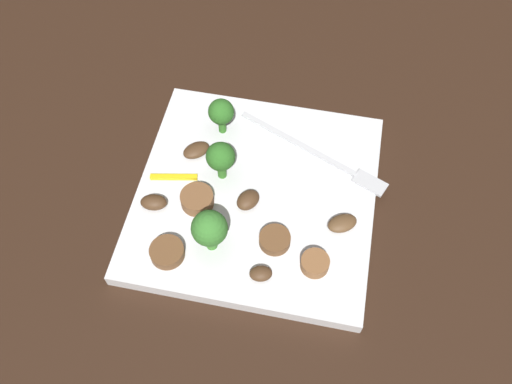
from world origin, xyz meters
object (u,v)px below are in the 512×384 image
at_px(fork, 322,157).
at_px(sausage_slice_2, 275,240).
at_px(sausage_slice_3, 197,199).
at_px(mushroom_3, 154,202).
at_px(mushroom_1, 196,150).
at_px(plate, 256,196).
at_px(broccoli_floret_0, 221,113).
at_px(mushroom_4, 261,274).
at_px(sausage_slice_0, 167,252).
at_px(broccoli_floret_2, 221,157).
at_px(mushroom_0, 342,223).
at_px(pepper_strip_1, 173,180).
at_px(broccoli_floret_1, 210,229).
at_px(mushroom_2, 248,200).
at_px(sausage_slice_1, 315,263).

relative_size(fork, sausage_slice_2, 5.51).
xyz_separation_m(sausage_slice_3, mushroom_3, (-0.04, -0.01, -0.00)).
bearing_deg(sausage_slice_3, mushroom_1, 105.57).
xyz_separation_m(plate, mushroom_1, (-0.07, 0.04, 0.01)).
relative_size(broccoli_floret_0, sausage_slice_2, 1.49).
height_order(sausage_slice_2, mushroom_4, same).
xyz_separation_m(broccoli_floret_0, sausage_slice_0, (-0.02, -0.16, -0.02)).
bearing_deg(sausage_slice_0, sausage_slice_2, 18.60).
distance_m(broccoli_floret_2, sausage_slice_2, 0.10).
distance_m(plate, sausage_slice_3, 0.06).
xyz_separation_m(broccoli_floret_0, sausage_slice_2, (0.08, -0.13, -0.03)).
height_order(plate, mushroom_4, mushroom_4).
bearing_deg(broccoli_floret_2, sausage_slice_2, -44.40).
distance_m(plate, broccoli_floret_0, 0.10).
height_order(fork, sausage_slice_2, sausage_slice_2).
bearing_deg(mushroom_0, sausage_slice_3, -179.09).
bearing_deg(pepper_strip_1, sausage_slice_3, -32.46).
xyz_separation_m(plate, broccoli_floret_2, (-0.04, 0.01, 0.04)).
xyz_separation_m(broccoli_floret_1, mushroom_0, (0.12, 0.05, -0.03)).
height_order(mushroom_4, pepper_strip_1, mushroom_4).
bearing_deg(broccoli_floret_1, mushroom_2, 65.07).
distance_m(mushroom_0, mushroom_3, 0.19).
relative_size(broccoli_floret_1, mushroom_2, 2.02).
height_order(plate, mushroom_3, mushroom_3).
bearing_deg(broccoli_floret_1, mushroom_0, 20.85).
xyz_separation_m(broccoli_floret_2, pepper_strip_1, (-0.05, -0.02, -0.03)).
height_order(sausage_slice_1, mushroom_3, same).
relative_size(sausage_slice_2, mushroom_0, 1.02).
xyz_separation_m(plate, sausage_slice_3, (-0.06, -0.02, 0.01)).
bearing_deg(sausage_slice_1, fork, 94.36).
bearing_deg(mushroom_3, mushroom_1, 70.60).
distance_m(sausage_slice_3, mushroom_4, 0.10).
distance_m(broccoli_floret_0, mushroom_1, 0.05).
xyz_separation_m(sausage_slice_2, mushroom_1, (-0.10, 0.09, 0.00)).
bearing_deg(broccoli_floret_0, broccoli_floret_1, -81.07).
bearing_deg(broccoli_floret_1, mushroom_1, 112.19).
height_order(sausage_slice_0, mushroom_2, mushroom_2).
distance_m(plate, sausage_slice_0, 0.11).
relative_size(mushroom_3, pepper_strip_1, 0.55).
height_order(broccoli_floret_0, mushroom_0, broccoli_floret_0).
height_order(fork, mushroom_2, mushroom_2).
height_order(plate, fork, fork).
height_order(sausage_slice_1, sausage_slice_3, sausage_slice_3).
xyz_separation_m(broccoli_floret_1, pepper_strip_1, (-0.06, 0.06, -0.03)).
distance_m(plate, broccoli_floret_1, 0.09).
height_order(fork, broccoli_floret_2, broccoli_floret_2).
bearing_deg(mushroom_4, mushroom_2, 110.19).
distance_m(broccoli_floret_1, sausage_slice_3, 0.06).
xyz_separation_m(mushroom_0, mushroom_1, (-0.16, 0.06, 0.00)).
distance_m(sausage_slice_1, pepper_strip_1, 0.17).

